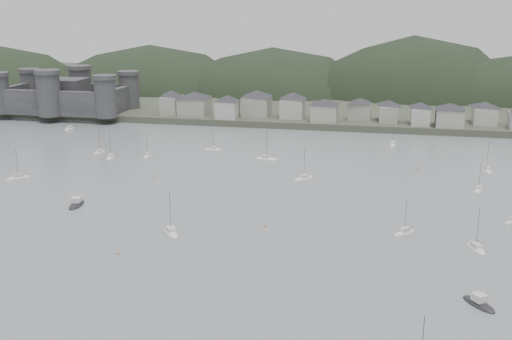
# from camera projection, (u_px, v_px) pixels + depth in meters

# --- Properties ---
(ground) EXTENTS (900.00, 900.00, 0.00)m
(ground) POSITION_uv_depth(u_px,v_px,m) (176.00, 295.00, 124.10)
(ground) COLOR slate
(ground) RESTS_ON ground
(far_shore_land) EXTENTS (900.00, 250.00, 3.00)m
(far_shore_land) POSITION_uv_depth(u_px,v_px,m) (329.00, 90.00, 402.43)
(far_shore_land) COLOR #383D2D
(far_shore_land) RESTS_ON ground
(forested_ridge) EXTENTS (851.55, 103.94, 102.57)m
(forested_ridge) POSITION_uv_depth(u_px,v_px,m) (332.00, 117.00, 380.55)
(forested_ridge) COLOR black
(forested_ridge) RESTS_ON ground
(castle) EXTENTS (66.00, 43.00, 20.00)m
(castle) POSITION_uv_depth(u_px,v_px,m) (66.00, 95.00, 315.56)
(castle) COLOR #302F32
(castle) RESTS_ON far_shore_land
(waterfront_town) EXTENTS (451.48, 28.46, 12.92)m
(waterfront_town) POSITION_uv_depth(u_px,v_px,m) (416.00, 110.00, 284.81)
(waterfront_town) COLOR gray
(waterfront_town) RESTS_ON far_shore_land
(sailboat_lead) EXTENTS (5.17, 8.06, 10.54)m
(sailboat_lead) POSITION_uv_depth(u_px,v_px,m) (476.00, 249.00, 147.12)
(sailboat_lead) COLOR silver
(sailboat_lead) RESTS_ON ground
(moored_fleet) EXTENTS (257.87, 176.26, 11.75)m
(moored_fleet) POSITION_uv_depth(u_px,v_px,m) (243.00, 189.00, 194.38)
(moored_fleet) COLOR silver
(moored_fleet) RESTS_ON ground
(motor_launch_near) EXTENTS (7.11, 8.26, 3.93)m
(motor_launch_near) POSITION_uv_depth(u_px,v_px,m) (479.00, 304.00, 119.98)
(motor_launch_near) COLOR black
(motor_launch_near) RESTS_ON ground
(motor_launch_far) EXTENTS (4.65, 9.58, 4.17)m
(motor_launch_far) POSITION_uv_depth(u_px,v_px,m) (77.00, 204.00, 178.95)
(motor_launch_far) COLOR black
(motor_launch_far) RESTS_ON ground
(mooring_buoys) EXTENTS (166.07, 147.89, 0.70)m
(mooring_buoys) POSITION_uv_depth(u_px,v_px,m) (226.00, 210.00, 174.66)
(mooring_buoys) COLOR #CE7644
(mooring_buoys) RESTS_ON ground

